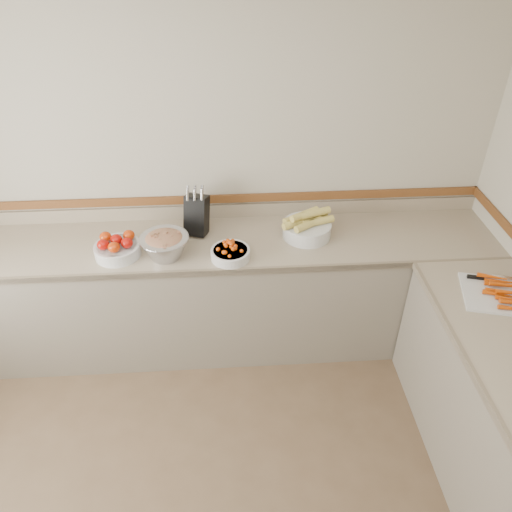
{
  "coord_description": "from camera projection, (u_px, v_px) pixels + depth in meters",
  "views": [
    {
      "loc": [
        0.19,
        -1.11,
        2.78
      ],
      "look_at": [
        0.35,
        1.35,
        1.0
      ],
      "focal_mm": 35.0,
      "sensor_mm": 36.0,
      "label": 1
    }
  ],
  "objects": [
    {
      "name": "cutting_board",
      "position": [
        503.0,
        294.0,
        2.88
      ],
      "size": [
        0.52,
        0.45,
        0.06
      ],
      "color": "beige",
      "rests_on": "counter_right"
    },
    {
      "name": "back_wall",
      "position": [
        198.0,
        166.0,
        3.38
      ],
      "size": [
        4.0,
        0.0,
        4.0
      ],
      "primitive_type": "plane",
      "rotation": [
        1.57,
        0.0,
        0.0
      ],
      "color": "#ADA48F",
      "rests_on": "ground_plane"
    },
    {
      "name": "tomato_bowl",
      "position": [
        117.0,
        247.0,
        3.19
      ],
      "size": [
        0.29,
        0.29,
        0.14
      ],
      "color": "silver",
      "rests_on": "counter_back"
    },
    {
      "name": "counter_back",
      "position": [
        205.0,
        293.0,
        3.61
      ],
      "size": [
        4.0,
        0.65,
        1.08
      ],
      "color": "gray",
      "rests_on": "ground_plane"
    },
    {
      "name": "cherry_tomato_bowl",
      "position": [
        231.0,
        252.0,
        3.17
      ],
      "size": [
        0.25,
        0.25,
        0.14
      ],
      "color": "silver",
      "rests_on": "counter_back"
    },
    {
      "name": "corn_bowl",
      "position": [
        307.0,
        226.0,
        3.37
      ],
      "size": [
        0.36,
        0.33,
        0.2
      ],
      "color": "silver",
      "rests_on": "counter_back"
    },
    {
      "name": "knife_block",
      "position": [
        197.0,
        214.0,
        3.36
      ],
      "size": [
        0.19,
        0.21,
        0.36
      ],
      "color": "black",
      "rests_on": "counter_back"
    },
    {
      "name": "rhubarb_bowl",
      "position": [
        165.0,
        245.0,
        3.16
      ],
      "size": [
        0.31,
        0.31,
        0.18
      ],
      "color": "#B2B2BA",
      "rests_on": "counter_back"
    }
  ]
}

